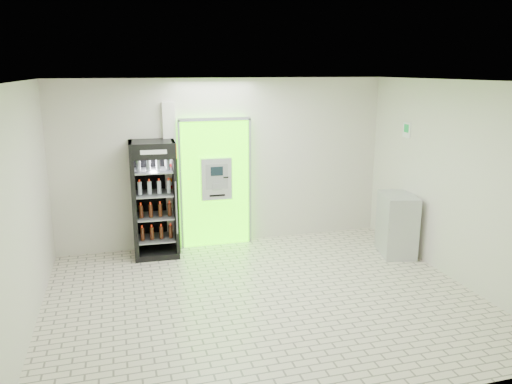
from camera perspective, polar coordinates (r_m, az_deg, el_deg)
name	(u,v)px	position (r m, az deg, el deg)	size (l,w,h in m)	color
ground	(264,298)	(7.20, 0.90, -12.05)	(6.00, 6.00, 0.00)	beige
room_shell	(264,171)	(6.61, 0.96, 2.47)	(6.00, 6.00, 6.00)	beige
atm_assembly	(215,182)	(9.00, -4.67, 1.15)	(1.30, 0.24, 2.33)	#42FF00
pillar	(171,177)	(8.89, -9.67, 1.70)	(0.22, 0.11, 2.60)	silver
beverage_cooler	(155,201)	(8.67, -11.51, -1.05)	(0.77, 0.72, 1.99)	black
steel_cabinet	(397,224)	(8.99, 15.81, -3.58)	(0.72, 0.90, 1.06)	#B4B7BC
exit_sign	(407,130)	(9.07, 16.85, 6.80)	(0.02, 0.22, 0.26)	white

